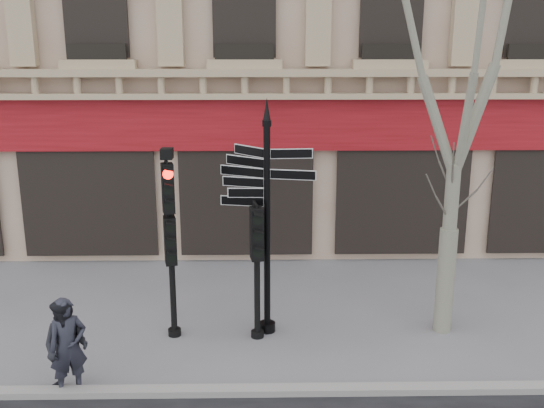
{
  "coord_description": "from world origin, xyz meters",
  "views": [
    {
      "loc": [
        0.39,
        -10.12,
        5.44
      ],
      "look_at": [
        0.58,
        0.6,
        2.66
      ],
      "focal_mm": 40.0,
      "sensor_mm": 36.0,
      "label": 1
    }
  ],
  "objects": [
    {
      "name": "pedestrian_a",
      "position": [
        -2.7,
        -1.3,
        0.82
      ],
      "size": [
        0.71,
        0.64,
        1.63
      ],
      "primitive_type": "imported",
      "rotation": [
        0.0,
        0.0,
        0.52
      ],
      "color": "#20212B",
      "rests_on": "ground"
    },
    {
      "name": "pedestrian_b",
      "position": [
        -2.73,
        -1.3,
        0.81
      ],
      "size": [
        0.91,
        0.78,
        1.61
      ],
      "primitive_type": "imported",
      "rotation": [
        0.0,
        0.0,
        -0.24
      ],
      "color": "black",
      "rests_on": "ground"
    },
    {
      "name": "kerb",
      "position": [
        0.0,
        -1.4,
        0.06
      ],
      "size": [
        80.0,
        0.25,
        0.12
      ],
      "primitive_type": "cube",
      "color": "gray",
      "rests_on": "ground"
    },
    {
      "name": "traffic_signal_main",
      "position": [
        -1.31,
        0.7,
        2.33
      ],
      "size": [
        0.46,
        0.38,
        3.68
      ],
      "rotation": [
        0.0,
        0.0,
        0.24
      ],
      "color": "black",
      "rests_on": "ground"
    },
    {
      "name": "plane_tree",
      "position": [
        3.96,
        0.83,
        5.69
      ],
      "size": [
        3.05,
        3.05,
        8.11
      ],
      "color": "gray",
      "rests_on": "ground"
    },
    {
      "name": "traffic_signal_secondary",
      "position": [
        0.3,
        0.6,
        1.82
      ],
      "size": [
        0.48,
        0.38,
        2.61
      ],
      "rotation": [
        0.0,
        0.0,
        0.16
      ],
      "color": "black",
      "rests_on": "ground"
    },
    {
      "name": "ground",
      "position": [
        0.0,
        0.0,
        0.0
      ],
      "size": [
        80.0,
        80.0,
        0.0
      ],
      "primitive_type": "plane",
      "color": "slate",
      "rests_on": "ground"
    },
    {
      "name": "fingerpost",
      "position": [
        0.49,
        0.85,
        3.07
      ],
      "size": [
        2.48,
        2.48,
        4.57
      ],
      "rotation": [
        0.0,
        0.0,
        -0.38
      ],
      "color": "black",
      "rests_on": "ground"
    }
  ]
}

